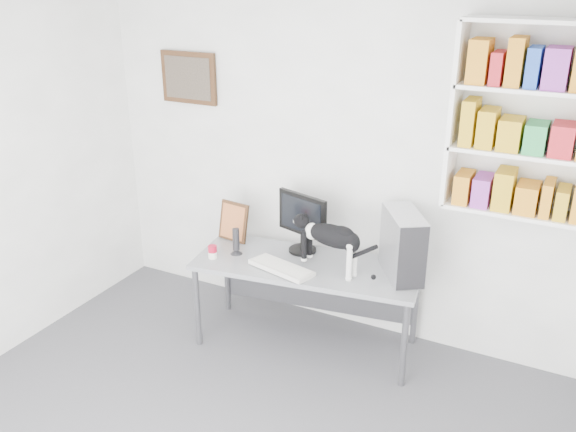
{
  "coord_description": "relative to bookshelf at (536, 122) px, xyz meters",
  "views": [
    {
      "loc": [
        1.72,
        -2.15,
        2.74
      ],
      "look_at": [
        -0.16,
        1.53,
        1.05
      ],
      "focal_mm": 38.0,
      "sensor_mm": 36.0,
      "label": 1
    }
  ],
  "objects": [
    {
      "name": "room",
      "position": [
        -1.4,
        -1.85,
        -0.5
      ],
      "size": [
        4.01,
        4.01,
        2.7
      ],
      "color": "#4A4A4F",
      "rests_on": "ground"
    },
    {
      "name": "bookshelf",
      "position": [
        0.0,
        0.0,
        0.0
      ],
      "size": [
        1.03,
        0.28,
        1.24
      ],
      "primitive_type": "cube",
      "color": "white",
      "rests_on": "room"
    },
    {
      "name": "wall_art",
      "position": [
        -2.7,
        0.12,
        0.05
      ],
      "size": [
        0.52,
        0.04,
        0.42
      ],
      "primitive_type": "cube",
      "color": "#4F2E19",
      "rests_on": "room"
    },
    {
      "name": "desk",
      "position": [
        -1.4,
        -0.32,
        -1.5
      ],
      "size": [
        1.75,
        0.88,
        0.7
      ],
      "primitive_type": "cube",
      "rotation": [
        0.0,
        0.0,
        0.14
      ],
      "color": "gray",
      "rests_on": "room"
    },
    {
      "name": "monitor",
      "position": [
        -1.52,
        -0.15,
        -0.91
      ],
      "size": [
        0.49,
        0.33,
        0.48
      ],
      "primitive_type": "cube",
      "rotation": [
        0.0,
        0.0,
        -0.28
      ],
      "color": "black",
      "rests_on": "desk"
    },
    {
      "name": "keyboard",
      "position": [
        -1.52,
        -0.5,
        -1.13
      ],
      "size": [
        0.52,
        0.3,
        0.04
      ],
      "primitive_type": "cube",
      "rotation": [
        0.0,
        0.0,
        -0.24
      ],
      "color": "silver",
      "rests_on": "desk"
    },
    {
      "name": "pc_tower",
      "position": [
        -0.73,
        -0.17,
        -0.92
      ],
      "size": [
        0.43,
        0.51,
        0.47
      ],
      "primitive_type": "cube",
      "rotation": [
        0.0,
        0.0,
        0.58
      ],
      "color": "silver",
      "rests_on": "desk"
    },
    {
      "name": "speaker",
      "position": [
        -1.96,
        -0.42,
        -1.04
      ],
      "size": [
        0.13,
        0.13,
        0.22
      ],
      "primitive_type": "cylinder",
      "rotation": [
        0.0,
        0.0,
        0.52
      ],
      "color": "black",
      "rests_on": "desk"
    },
    {
      "name": "leaning_print",
      "position": [
        -2.11,
        -0.2,
        -0.99
      ],
      "size": [
        0.27,
        0.14,
        0.33
      ],
      "primitive_type": "cube",
      "rotation": [
        0.0,
        0.0,
        -0.13
      ],
      "color": "#4F2E19",
      "rests_on": "desk"
    },
    {
      "name": "soup_can",
      "position": [
        -2.08,
        -0.56,
        -1.1
      ],
      "size": [
        0.09,
        0.09,
        0.1
      ],
      "primitive_type": "cylinder",
      "rotation": [
        0.0,
        0.0,
        0.44
      ],
      "color": "#B40F2A",
      "rests_on": "desk"
    },
    {
      "name": "cat",
      "position": [
        -1.2,
        -0.36,
        -0.96
      ],
      "size": [
        0.64,
        0.26,
        0.38
      ],
      "primitive_type": null,
      "rotation": [
        0.0,
        0.0,
        -0.16
      ],
      "color": "black",
      "rests_on": "desk"
    }
  ]
}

